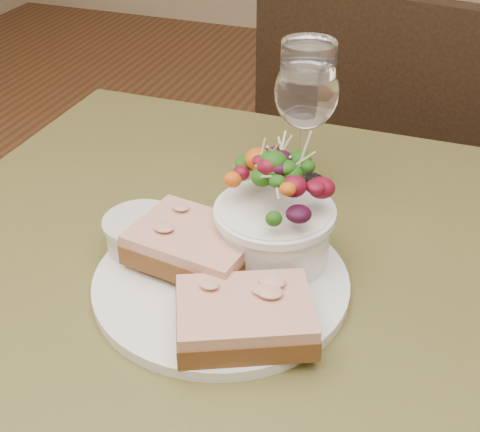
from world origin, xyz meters
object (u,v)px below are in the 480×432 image
(cafe_table, at_px, (241,355))
(sandwich_back, at_px, (195,244))
(chair_far, at_px, (375,247))
(salad_bowl, at_px, (275,209))
(sandwich_front, at_px, (245,316))
(wine_glass, at_px, (306,96))
(dinner_plate, at_px, (221,282))
(ramekin, at_px, (142,232))

(cafe_table, bearing_deg, sandwich_back, 177.08)
(chair_far, height_order, salad_bowl, chair_far)
(cafe_table, relative_size, sandwich_front, 5.30)
(chair_far, xyz_separation_m, salad_bowl, (-0.03, -0.71, 0.53))
(sandwich_back, distance_m, salad_bowl, 0.09)
(sandwich_front, bearing_deg, salad_bowl, 69.65)
(salad_bowl, bearing_deg, sandwich_back, -151.44)
(salad_bowl, bearing_deg, wine_glass, 95.35)
(dinner_plate, bearing_deg, ramekin, 168.19)
(dinner_plate, height_order, wine_glass, wine_glass)
(sandwich_front, relative_size, ramekin, 1.99)
(cafe_table, height_order, chair_far, chair_far)
(cafe_table, bearing_deg, sandwich_front, -67.92)
(cafe_table, xyz_separation_m, ramekin, (-0.12, 0.01, 0.13))
(dinner_plate, xyz_separation_m, salad_bowl, (0.04, 0.05, 0.07))
(dinner_plate, xyz_separation_m, wine_glass, (0.02, 0.22, 0.12))
(sandwich_front, bearing_deg, chair_far, 63.51)
(cafe_table, xyz_separation_m, dinner_plate, (-0.02, -0.01, 0.11))
(chair_far, relative_size, sandwich_back, 6.52)
(cafe_table, xyz_separation_m, sandwich_back, (-0.05, 0.00, 0.14))
(cafe_table, distance_m, ramekin, 0.18)
(cafe_table, distance_m, sandwich_front, 0.15)
(sandwich_front, distance_m, sandwich_back, 0.11)
(ramekin, height_order, salad_bowl, salad_bowl)
(ramekin, height_order, wine_glass, wine_glass)
(dinner_plate, distance_m, salad_bowl, 0.09)
(dinner_plate, relative_size, sandwich_front, 1.72)
(dinner_plate, bearing_deg, sandwich_back, 158.78)
(dinner_plate, xyz_separation_m, ramekin, (-0.10, 0.02, 0.03))
(chair_far, distance_m, ramekin, 0.90)
(sandwich_front, distance_m, wine_glass, 0.30)
(dinner_plate, distance_m, sandwich_front, 0.08)
(wine_glass, bearing_deg, sandwich_front, -84.91)
(chair_far, height_order, sandwich_front, chair_far)
(chair_far, relative_size, wine_glass, 5.14)
(sandwich_front, height_order, wine_glass, wine_glass)
(wine_glass, bearing_deg, ramekin, -121.23)
(sandwich_back, relative_size, wine_glass, 0.79)
(cafe_table, bearing_deg, ramekin, 175.03)
(chair_far, bearing_deg, sandwich_front, 99.20)
(sandwich_front, xyz_separation_m, ramekin, (-0.15, 0.08, 0.00))
(dinner_plate, xyz_separation_m, sandwich_front, (0.05, -0.06, 0.02))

